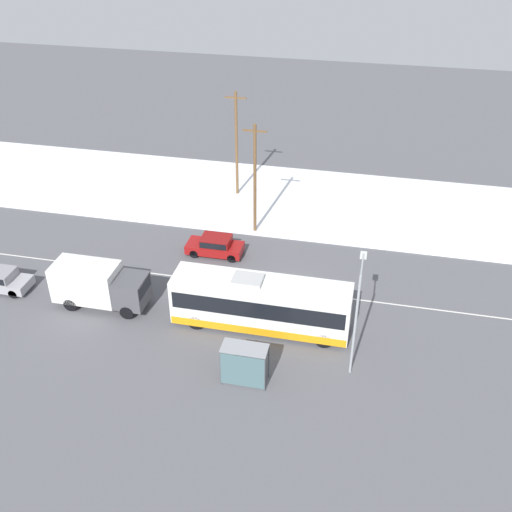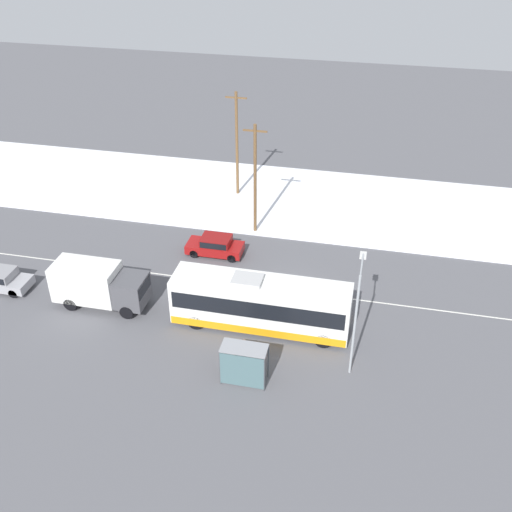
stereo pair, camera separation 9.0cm
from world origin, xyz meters
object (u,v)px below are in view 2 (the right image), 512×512
city_bus (261,304)px  parked_car_near_truck (0,278)px  pedestrian_at_stop (244,349)px  utility_pole_roadside (255,178)px  box_truck (98,284)px  bus_shelter (243,361)px  streetlamp (357,306)px  sedan_car (215,245)px  utility_pole_snowlot (237,143)px

city_bus → parked_car_near_truck: 18.11m
pedestrian_at_stop → utility_pole_roadside: 15.53m
box_truck → utility_pole_roadside: utility_pole_roadside is taller
pedestrian_at_stop → bus_shelter: bearing=-78.4°
utility_pole_roadside → bus_shelter: bearing=-79.6°
city_bus → streetlamp: (5.83, -2.40, 2.57)m
sedan_car → utility_pole_snowlot: utility_pole_snowlot is taller
city_bus → utility_pole_roadside: utility_pole_roadside is taller
utility_pole_roadside → streetlamp: bearing=-57.6°
utility_pole_roadside → utility_pole_snowlot: (-2.94, 6.07, 0.16)m
box_truck → sedan_car: (5.68, 7.55, -0.82)m
bus_shelter → utility_pole_roadside: (-3.04, 16.52, 2.95)m
pedestrian_at_stop → utility_pole_snowlot: utility_pole_snowlot is taller
box_truck → bus_shelter: (10.86, -5.08, 0.06)m
bus_shelter → city_bus: bearing=91.6°
bus_shelter → utility_pole_snowlot: size_ratio=0.28×
streetlamp → utility_pole_roadside: size_ratio=0.75×
streetlamp → utility_pole_roadside: 16.28m
sedan_car → bus_shelter: size_ratio=1.64×
box_truck → sedan_car: size_ratio=1.47×
city_bus → parked_car_near_truck: (-18.09, 0.09, -0.92)m
sedan_car → city_bus: bearing=124.0°
pedestrian_at_stop → utility_pole_roadside: bearing=100.3°
sedan_car → utility_pole_snowlot: (-0.80, 9.96, 3.99)m
parked_car_near_truck → utility_pole_snowlot: utility_pole_snowlot is taller
sedan_car → utility_pole_snowlot: bearing=-85.4°
bus_shelter → utility_pole_roadside: utility_pole_roadside is taller
bus_shelter → box_truck: bearing=154.9°
city_bus → utility_pole_roadside: 12.07m
parked_car_near_truck → utility_pole_roadside: bearing=36.5°
sedan_car → streetlamp: (10.86, -9.86, 3.48)m
pedestrian_at_stop → utility_pole_snowlot: bearing=105.1°
sedan_car → streetlamp: size_ratio=0.63×
sedan_car → pedestrian_at_stop: 12.01m
bus_shelter → utility_pole_snowlot: (-5.98, 22.59, 3.11)m
utility_pole_roadside → box_truck: bearing=-124.4°
utility_pole_snowlot → city_bus: bearing=-71.5°
city_bus → utility_pole_snowlot: (-5.83, 17.42, 3.07)m
box_truck → utility_pole_snowlot: 18.45m
parked_car_near_truck → bus_shelter: size_ratio=1.58×
utility_pole_snowlot → bus_shelter: bearing=-75.2°
box_truck → bus_shelter: 11.99m
bus_shelter → streetlamp: 6.83m
utility_pole_snowlot → sedan_car: bearing=-85.4°
parked_car_near_truck → utility_pole_snowlot: (12.26, 17.33, 3.99)m
parked_car_near_truck → bus_shelter: (18.23, -5.26, 0.88)m
city_bus → parked_car_near_truck: city_bus is taller
parked_car_near_truck → streetlamp: (23.91, -2.49, 3.49)m
bus_shelter → streetlamp: size_ratio=0.38×
box_truck → utility_pole_roadside: (7.82, 11.43, 3.01)m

